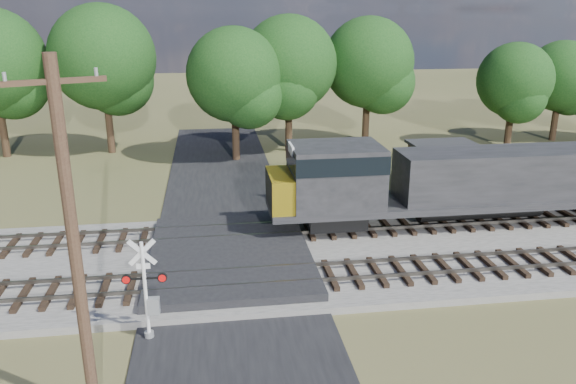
{
  "coord_description": "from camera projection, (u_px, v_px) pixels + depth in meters",
  "views": [
    {
      "loc": [
        -0.64,
        -22.4,
        10.8
      ],
      "look_at": [
        2.81,
        2.0,
        2.74
      ],
      "focal_mm": 35.0,
      "sensor_mm": 36.0,
      "label": 1
    }
  ],
  "objects": [
    {
      "name": "treeline",
      "position": [
        305.0,
        66.0,
        43.09
      ],
      "size": [
        82.61,
        11.12,
        11.53
      ],
      "color": "black",
      "rests_on": "ground"
    },
    {
      "name": "equipment_shed",
      "position": [
        446.0,
        167.0,
        35.01
      ],
      "size": [
        4.17,
        4.17,
        2.79
      ],
      "rotation": [
        0.0,
        0.0,
        0.02
      ],
      "color": "#42261C",
      "rests_on": "ground"
    },
    {
      "name": "crossing_signal_far",
      "position": [
        307.0,
        178.0,
        32.12
      ],
      "size": [
        1.53,
        0.37,
        3.82
      ],
      "rotation": [
        0.0,
        0.0,
        2.99
      ],
      "color": "silver",
      "rests_on": "ground"
    },
    {
      "name": "crossing_panel",
      "position": [
        230.0,
        257.0,
        24.9
      ],
      "size": [
        7.0,
        9.0,
        0.62
      ],
      "primitive_type": "cube",
      "color": "#262628",
      "rests_on": "ground"
    },
    {
      "name": "track_far",
      "position": [
        291.0,
        230.0,
        27.64
      ],
      "size": [
        140.0,
        2.6,
        0.33
      ],
      "color": "black",
      "rests_on": "ballast_bed"
    },
    {
      "name": "road",
      "position": [
        231.0,
        267.0,
        24.51
      ],
      "size": [
        7.0,
        60.0,
        0.08
      ],
      "primitive_type": "cube",
      "color": "black",
      "rests_on": "ground"
    },
    {
      "name": "ballast_bed",
      "position": [
        444.0,
        248.0,
        26.28
      ],
      "size": [
        140.0,
        10.0,
        0.3
      ],
      "primitive_type": "cube",
      "color": "gray",
      "rests_on": "ground"
    },
    {
      "name": "utility_pole",
      "position": [
        73.0,
        241.0,
        14.15
      ],
      "size": [
        2.28,
        1.04,
        9.87
      ],
      "rotation": [
        0.0,
        0.0,
        0.39
      ],
      "color": "#39251A",
      "rests_on": "ground"
    },
    {
      "name": "track_near",
      "position": [
        309.0,
        276.0,
        22.93
      ],
      "size": [
        140.0,
        2.6,
        0.33
      ],
      "color": "black",
      "rests_on": "ballast_bed"
    },
    {
      "name": "ground",
      "position": [
        231.0,
        268.0,
        24.53
      ],
      "size": [
        160.0,
        160.0,
        0.0
      ],
      "primitive_type": "plane",
      "color": "#4A4D29",
      "rests_on": "ground"
    },
    {
      "name": "crossing_signal_near",
      "position": [
        148.0,
        299.0,
        18.82
      ],
      "size": [
        1.5,
        0.32,
        3.72
      ],
      "rotation": [
        0.0,
        0.0,
        -0.03
      ],
      "color": "silver",
      "rests_on": "ground"
    }
  ]
}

